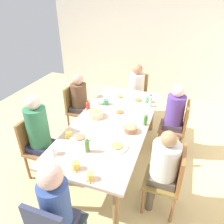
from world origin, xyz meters
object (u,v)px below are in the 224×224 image
(dining_table, at_px, (112,125))
(cup_1, at_px, (148,100))
(chair_4, at_px, (178,125))
(cup_5, at_px, (90,176))
(chair_3, at_px, (137,93))
(chair_5, at_px, (76,107))
(person_2, at_px, (39,132))
(bowl_1, at_px, (130,129))
(bottle_1, at_px, (150,101))
(plate_0, at_px, (120,113))
(cup_0, at_px, (54,151))
(person_3, at_px, (136,87))
(cup_6, at_px, (106,102))
(bowl_0, at_px, (95,113))
(cup_3, at_px, (76,166))
(plate_2, at_px, (80,138))
(cup_4, at_px, (98,102))
(person_5, at_px, (80,99))
(cup_2, at_px, (68,134))
(person_0, at_px, (163,165))
(chair_2, at_px, (37,144))
(person_4, at_px, (174,114))
(plate_1, at_px, (138,101))
(chair_0, at_px, (170,178))
(plate_4, at_px, (120,97))
(bottle_3, at_px, (87,145))
(person_1, at_px, (57,206))
(plate_3, at_px, (117,146))
(bottle_2, at_px, (88,107))
(bottle_0, at_px, (145,119))

(dining_table, xyz_separation_m, cup_1, (-0.75, 0.37, 0.11))
(chair_4, relative_size, cup_5, 8.26)
(chair_3, bearing_deg, chair_5, -43.18)
(person_2, bearing_deg, cup_1, 138.46)
(bowl_1, xyz_separation_m, bottle_1, (-0.78, 0.11, 0.05))
(plate_0, bearing_deg, bottle_1, 134.77)
(chair_5, xyz_separation_m, cup_0, (1.45, 0.51, 0.27))
(person_3, distance_m, cup_6, 1.03)
(cup_1, distance_m, bottle_1, 0.15)
(bowl_0, distance_m, cup_3, 1.06)
(plate_2, xyz_separation_m, cup_4, (-0.93, -0.15, 0.03))
(chair_4, xyz_separation_m, bowl_0, (0.54, -1.18, 0.28))
(bowl_1, height_order, cup_5, bowl_1)
(person_3, height_order, person_5, same)
(cup_0, bearing_deg, bowl_1, 135.70)
(plate_2, xyz_separation_m, cup_2, (0.00, -0.16, 0.02))
(person_0, bearing_deg, chair_3, -159.10)
(chair_2, xyz_separation_m, person_4, (-1.15, 1.70, 0.19))
(bottle_1, bearing_deg, plate_1, -115.16)
(bowl_1, bearing_deg, bottle_1, 171.85)
(dining_table, xyz_separation_m, cup_4, (-0.41, -0.39, 0.11))
(chair_2, xyz_separation_m, bottle_1, (-1.20, 1.32, 0.32))
(chair_4, height_order, plate_2, chair_4)
(person_3, distance_m, plate_1, 0.74)
(person_0, height_order, person_3, person_3)
(bottle_1, bearing_deg, person_3, -152.51)
(chair_0, distance_m, plate_4, 1.70)
(chair_5, distance_m, cup_1, 1.31)
(person_2, bearing_deg, cup_4, 157.02)
(person_5, relative_size, bottle_1, 5.62)
(cup_1, bearing_deg, person_4, 68.06)
(plate_2, height_order, bottle_3, bottle_3)
(chair_3, xyz_separation_m, plate_2, (2.06, -0.24, 0.24))
(chair_4, bearing_deg, bottle_3, -36.38)
(chair_0, xyz_separation_m, chair_3, (-2.11, -0.90, 0.00))
(dining_table, relative_size, person_1, 1.91)
(plate_0, distance_m, plate_2, 0.82)
(plate_4, xyz_separation_m, bowl_1, (0.92, 0.44, 0.03))
(chair_4, relative_size, plate_3, 3.58)
(bowl_1, distance_m, bottle_1, 0.79)
(bottle_2, bearing_deg, cup_5, 25.85)
(person_3, height_order, bottle_3, person_3)
(cup_2, relative_size, cup_4, 0.99)
(plate_0, distance_m, bottle_1, 0.55)
(plate_2, bearing_deg, chair_0, 87.35)
(person_5, distance_m, plate_2, 1.24)
(bowl_1, bearing_deg, chair_3, -169.51)
(bowl_1, relative_size, cup_0, 1.57)
(bottle_0, bearing_deg, person_1, -17.04)
(bottle_0, distance_m, bottle_2, 0.87)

